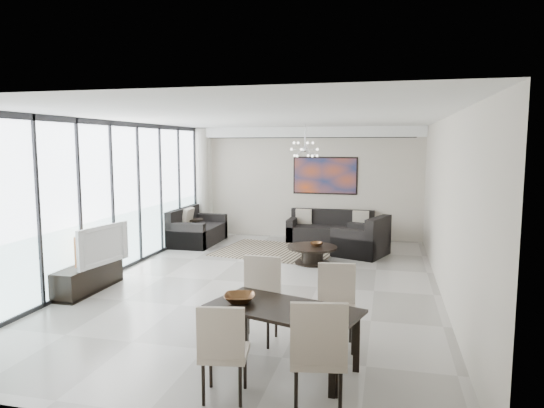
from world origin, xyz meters
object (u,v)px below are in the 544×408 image
(coffee_table, at_px, (312,254))
(tv_console, at_px, (89,278))
(dining_table, at_px, (284,315))
(television, at_px, (98,245))
(sofa_main, at_px, (331,231))

(coffee_table, height_order, tv_console, tv_console)
(tv_console, xyz_separation_m, dining_table, (3.78, -1.98, 0.36))
(coffee_table, relative_size, television, 0.90)
(television, bearing_deg, sofa_main, -23.23)
(sofa_main, bearing_deg, television, -122.99)
(sofa_main, xyz_separation_m, dining_table, (0.31, -7.17, 0.33))
(tv_console, xyz_separation_m, television, (0.16, 0.07, 0.56))
(television, bearing_deg, dining_table, -109.81)
(tv_console, bearing_deg, sofa_main, 56.15)
(sofa_main, height_order, television, television)
(sofa_main, bearing_deg, dining_table, -87.55)
(tv_console, bearing_deg, television, 24.53)
(coffee_table, bearing_deg, television, -140.09)
(tv_console, relative_size, television, 1.29)
(sofa_main, bearing_deg, tv_console, -123.85)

